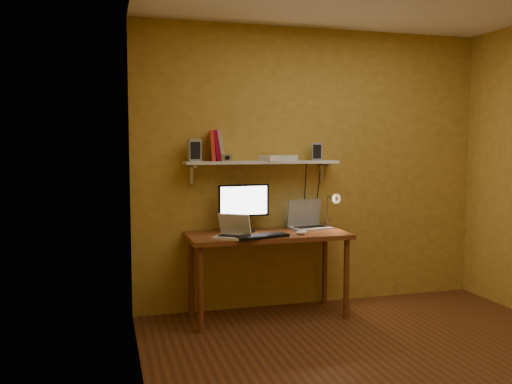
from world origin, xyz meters
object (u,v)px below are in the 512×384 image
object	(u,v)px
wall_shelf	(262,163)
laptop	(308,221)
desk	(268,243)
monitor	(244,205)
netbook	(233,231)
router	(278,158)
keyboard	(261,236)
shelf_camera	(226,158)
speaker_right	(317,152)
speaker_left	(194,150)
desk_lamp	(332,205)
mouse	(301,232)

from	to	relation	value
wall_shelf	laptop	distance (m)	0.69
desk	monitor	bearing A→B (deg)	141.34
netbook	router	world-z (taller)	router
laptop	keyboard	world-z (taller)	laptop
laptop	shelf_camera	size ratio (longest dim) A/B	3.50
speaker_right	speaker_left	bearing A→B (deg)	-160.91
laptop	speaker_left	world-z (taller)	speaker_left
shelf_camera	netbook	bearing A→B (deg)	-91.09
monitor	desk_lamp	bearing A→B (deg)	-5.57
desk	router	distance (m)	0.77
speaker_left	shelf_camera	bearing A→B (deg)	-16.54
speaker_left	shelf_camera	size ratio (longest dim) A/B	1.70
desk	netbook	size ratio (longest dim) A/B	4.21
netbook	desk	bearing A→B (deg)	60.09
monitor	netbook	bearing A→B (deg)	-123.61
wall_shelf	speaker_right	xyz separation A→B (m)	(0.53, -0.00, 0.10)
desk	keyboard	bearing A→B (deg)	-120.15
wall_shelf	monitor	distance (m)	0.42
monitor	router	world-z (taller)	router
desk_lamp	router	world-z (taller)	router
monitor	desk_lamp	xyz separation A→B (m)	(0.84, -0.02, -0.03)
shelf_camera	laptop	bearing A→B (deg)	2.57
wall_shelf	laptop	bearing A→B (deg)	-5.08
netbook	desk_lamp	size ratio (longest dim) A/B	0.89
shelf_camera	monitor	bearing A→B (deg)	7.88
desk	wall_shelf	xyz separation A→B (m)	(0.00, 0.19, 0.69)
laptop	desk_lamp	world-z (taller)	desk_lamp
router	shelf_camera	bearing A→B (deg)	-173.63
wall_shelf	shelf_camera	xyz separation A→B (m)	(-0.34, -0.07, 0.05)
desk_lamp	speaker_left	distance (m)	1.37
wall_shelf	router	bearing A→B (deg)	-6.95
wall_shelf	netbook	xyz separation A→B (m)	(-0.35, -0.35, -0.55)
monitor	mouse	distance (m)	0.57
desk	desk_lamp	world-z (taller)	desk_lamp
shelf_camera	speaker_left	bearing A→B (deg)	166.20
desk_lamp	speaker_right	distance (m)	0.52
monitor	netbook	xyz separation A→B (m)	(-0.17, -0.30, -0.18)
laptop	speaker_right	xyz separation A→B (m)	(0.10, 0.03, 0.64)
shelf_camera	desk	bearing A→B (deg)	-19.44
desk	speaker_right	xyz separation A→B (m)	(0.53, 0.19, 0.79)
keyboard	speaker_right	xyz separation A→B (m)	(0.65, 0.40, 0.69)
wall_shelf	speaker_right	distance (m)	0.54
wall_shelf	laptop	size ratio (longest dim) A/B	3.58
monitor	desk_lamp	distance (m)	0.84
keyboard	mouse	bearing A→B (deg)	-5.24
speaker_left	laptop	bearing A→B (deg)	-4.46
wall_shelf	desk_lamp	distance (m)	0.77
laptop	router	bearing A→B (deg)	164.65
desk	monitor	distance (m)	0.40
netbook	wall_shelf	bearing A→B (deg)	80.99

